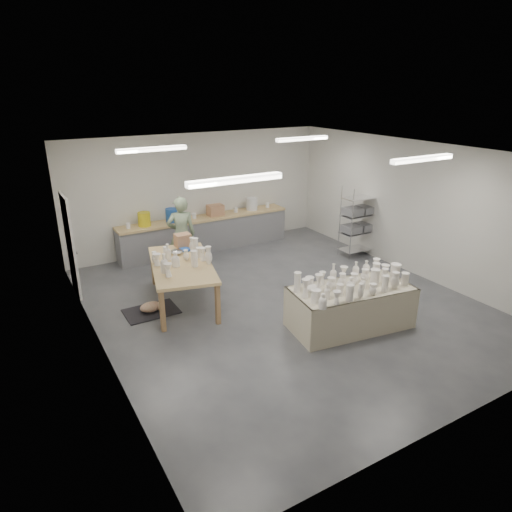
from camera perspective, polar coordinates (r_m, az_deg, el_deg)
room at (r=8.53m, az=2.66°, el=6.58°), size 8.00×8.02×3.00m
back_counter at (r=12.06m, az=-6.35°, el=2.98°), size 4.60×0.60×1.24m
wire_shelf at (r=11.81m, az=12.70°, el=4.40°), size 0.88×0.48×1.80m
drying_table at (r=8.39m, az=11.72°, el=-6.02°), size 2.29×1.32×1.12m
work_table at (r=9.13m, az=-9.27°, el=-0.63°), size 1.65×2.47×1.22m
rug at (r=9.12m, az=-12.95°, el=-6.75°), size 1.00×0.70×0.02m
cat at (r=9.07m, az=-12.86°, el=-6.19°), size 0.44×0.32×0.18m
potter at (r=10.62m, az=-9.29°, el=2.65°), size 0.74×0.58×1.78m
red_stool at (r=11.04m, az=-9.63°, el=0.19°), size 0.42×0.42×0.35m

